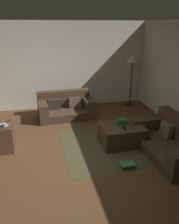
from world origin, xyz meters
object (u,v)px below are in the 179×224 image
(tv_remote, at_px, (124,128))
(laptop, at_px, (0,125))
(ottoman, at_px, (122,135))
(side_table, at_px, (1,138))
(book_stack, at_px, (127,165))
(couch_right, at_px, (173,142))
(gift_box, at_px, (122,122))
(couch_left, at_px, (65,107))
(corner_lamp, at_px, (133,62))

(tv_remote, relative_size, laptop, 0.31)
(ottoman, relative_size, side_table, 1.64)
(laptop, xyz_separation_m, book_stack, (2.30, -1.12, -0.57))
(couch_right, bearing_deg, side_table, 73.31)
(gift_box, bearing_deg, laptop, 176.64)
(side_table, bearing_deg, couch_left, 46.00)
(couch_left, relative_size, laptop, 3.04)
(book_stack, bearing_deg, gift_box, 76.11)
(tv_remote, distance_m, side_table, 2.59)
(ottoman, bearing_deg, tv_remote, -91.14)
(gift_box, relative_size, tv_remote, 1.23)
(ottoman, xyz_separation_m, book_stack, (-0.22, -0.88, -0.17))
(ottoman, distance_m, corner_lamp, 2.89)
(laptop, bearing_deg, couch_left, 47.63)
(ottoman, relative_size, tv_remote, 5.70)
(gift_box, distance_m, tv_remote, 0.23)
(couch_right, distance_m, ottoman, 1.08)
(couch_right, height_order, book_stack, couch_right)
(ottoman, distance_m, tv_remote, 0.26)
(ottoman, bearing_deg, corner_lamp, 62.99)
(tv_remote, xyz_separation_m, corner_lamp, (1.20, 2.48, 0.96))
(side_table, height_order, corner_lamp, corner_lamp)
(laptop, bearing_deg, gift_box, -3.36)
(tv_remote, xyz_separation_m, laptop, (-2.51, 0.37, 0.18))
(side_table, relative_size, laptop, 1.09)
(corner_lamp, bearing_deg, book_stack, -113.70)
(book_stack, height_order, corner_lamp, corner_lamp)
(ottoman, xyz_separation_m, side_table, (-2.55, 0.30, 0.07))
(couch_right, relative_size, laptop, 3.44)
(couch_left, relative_size, ottoman, 1.70)
(side_table, xyz_separation_m, corner_lamp, (3.75, 2.05, 1.11))
(side_table, relative_size, book_stack, 2.02)
(laptop, bearing_deg, couch_right, -14.32)
(side_table, bearing_deg, ottoman, -6.73)
(side_table, distance_m, corner_lamp, 4.41)
(couch_left, bearing_deg, gift_box, 116.77)
(tv_remote, bearing_deg, gift_box, 86.90)
(ottoman, distance_m, laptop, 2.56)
(gift_box, xyz_separation_m, book_stack, (-0.24, -0.97, -0.44))
(side_table, bearing_deg, gift_box, -4.59)
(side_table, xyz_separation_m, laptop, (0.03, -0.06, 0.33))
(book_stack, bearing_deg, couch_left, 105.66)
(couch_left, height_order, side_table, couch_left)
(tv_remote, relative_size, side_table, 0.29)
(corner_lamp, bearing_deg, ottoman, -117.01)
(book_stack, relative_size, corner_lamp, 0.17)
(couch_left, height_order, book_stack, couch_left)
(gift_box, height_order, side_table, side_table)
(book_stack, bearing_deg, corner_lamp, 66.30)
(ottoman, height_order, corner_lamp, corner_lamp)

